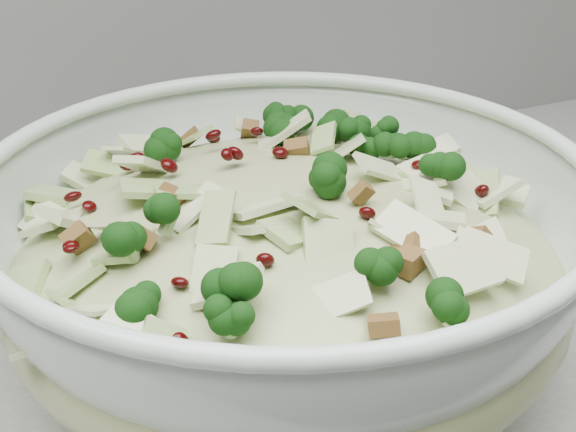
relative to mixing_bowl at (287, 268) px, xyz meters
name	(u,v)px	position (x,y,z in m)	size (l,w,h in m)	color
mixing_bowl	(287,268)	(0.00, 0.00, 0.00)	(0.46, 0.46, 0.16)	silver
salad	(287,235)	(0.00, 0.00, 0.03)	(0.46, 0.46, 0.16)	tan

